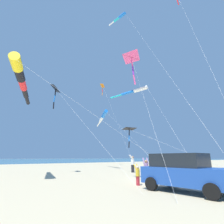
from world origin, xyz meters
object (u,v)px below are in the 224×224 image
Objects in this scene: kite_windsock_magenta_far_left at (134,91)px; kite_delta_small_distant at (103,86)px; kite_delta_yellow_midlevel at (129,129)px; kite_delta_green_low_center at (132,57)px; person_child_grey_jacket at (146,169)px; kite_windsock_blue_topmost at (119,18)px; person_adult_flyer at (133,163)px; kite_delta_teal_far_right at (56,89)px; kite_windsock_long_streamer_right at (21,77)px; parked_car at (184,172)px; person_child_green_jacket at (138,174)px; kite_windsock_checkered_midright at (103,117)px.

kite_delta_small_distant is at bearing 151.86° from kite_windsock_magenta_far_left.
kite_delta_yellow_midlevel is 7.66m from kite_delta_green_low_center.
kite_windsock_blue_topmost is at bearing 147.39° from person_child_grey_jacket.
kite_delta_teal_far_right reaches higher than person_adult_flyer.
kite_delta_small_distant is at bearing 125.67° from kite_delta_teal_far_right.
kite_windsock_long_streamer_right is at bearing -137.24° from person_child_grey_jacket.
kite_delta_green_low_center is 0.66× the size of kite_delta_small_distant.
kite_windsock_long_streamer_right is (-11.19, -5.62, 7.44)m from parked_car.
parked_car is 11.94m from kite_windsock_magenta_far_left.
parked_car is 3.44× the size of person_child_green_jacket.
kite_windsock_magenta_far_left is at bearing 146.89° from parked_car.
kite_windsock_blue_topmost is (-11.14, 6.31, 20.77)m from parked_car.
parked_car is 0.24× the size of kite_delta_small_distant.
kite_delta_yellow_midlevel is at bearing -31.97° from kite_delta_small_distant.
parked_car is 12.06m from person_adult_flyer.
kite_windsock_long_streamer_right reaches higher than kite_delta_yellow_midlevel.
person_child_green_jacket is 0.11× the size of kite_delta_yellow_midlevel.
kite_delta_teal_far_right is (-8.48, -3.31, 5.39)m from kite_delta_yellow_midlevel.
person_child_green_jacket is at bearing -39.97° from kite_delta_yellow_midlevel.
kite_delta_teal_far_right is at bearing -166.78° from person_child_grey_jacket.
kite_windsock_checkered_midright reaches higher than person_adult_flyer.
kite_windsock_blue_topmost reaches higher than parked_car.
kite_delta_green_low_center is 11.61m from kite_windsock_blue_topmost.
person_adult_flyer is 9.87m from person_child_green_jacket.
kite_delta_small_distant is (-21.93, 13.06, 16.78)m from person_child_grey_jacket.
person_child_green_jacket is 1.69m from person_child_grey_jacket.
kite_windsock_long_streamer_right is at bearing -108.85° from kite_windsock_magenta_far_left.
kite_windsock_long_streamer_right is at bearing -64.12° from kite_windsock_checkered_midright.
parked_car is at bearing 26.65° from kite_windsock_long_streamer_right.
person_child_grey_jacket is 13.96m from kite_delta_teal_far_right.
person_adult_flyer is at bearing -13.98° from kite_windsock_checkered_midright.
person_child_green_jacket is 23.47m from kite_windsock_blue_topmost.
kite_delta_small_distant is at bearing 125.36° from kite_windsock_long_streamer_right.
kite_windsock_magenta_far_left is at bearing -40.69° from person_adult_flyer.
kite_windsock_long_streamer_right is at bearing -153.35° from parked_car.
kite_delta_yellow_midlevel is (4.07, -4.68, 2.98)m from person_adult_flyer.
person_child_grey_jacket is at bearing -40.81° from person_adult_flyer.
person_child_green_jacket is 5.00m from kite_delta_yellow_midlevel.
kite_windsock_blue_topmost is 17.89m from kite_windsock_long_streamer_right.
kite_windsock_checkered_midright is 1.07× the size of kite_delta_small_distant.
person_child_green_jacket is 0.10× the size of kite_delta_green_low_center.
kite_delta_yellow_midlevel is at bearing -28.48° from kite_windsock_checkered_midright.
person_adult_flyer is 0.09× the size of kite_windsock_blue_topmost.
person_child_green_jacket is 0.07× the size of kite_delta_small_distant.
kite_delta_green_low_center is 10.68m from kite_windsock_long_streamer_right.
person_child_grey_jacket is 0.07× the size of kite_windsock_blue_topmost.
person_child_green_jacket is 12.53m from kite_windsock_long_streamer_right.
person_adult_flyer is 8.36m from person_child_grey_jacket.
kite_delta_yellow_midlevel is (-2.83, 2.37, 3.38)m from person_child_green_jacket.
person_child_green_jacket is 19.38m from kite_windsock_checkered_midright.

